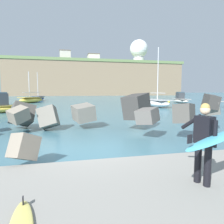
# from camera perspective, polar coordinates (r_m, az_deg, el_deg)

# --- Properties ---
(ground_plane) EXTENTS (400.00, 400.00, 0.00)m
(ground_plane) POSITION_cam_1_polar(r_m,az_deg,el_deg) (8.13, -6.12, -10.38)
(ground_plane) COLOR #42707F
(walkway_path) EXTENTS (48.00, 4.40, 0.24)m
(walkway_path) POSITION_cam_1_polar(r_m,az_deg,el_deg) (4.43, 0.69, -23.26)
(walkway_path) COLOR gray
(walkway_path) RESTS_ON ground
(breakwater_jetty) EXTENTS (29.74, 8.22, 2.37)m
(breakwater_jetty) POSITION_cam_1_polar(r_m,az_deg,el_deg) (10.43, -16.26, -1.02)
(breakwater_jetty) COLOR #605B56
(breakwater_jetty) RESTS_ON ground
(surfer_with_board) EXTENTS (2.10, 1.40, 1.78)m
(surfer_with_board) POSITION_cam_1_polar(r_m,az_deg,el_deg) (4.86, 25.19, -6.54)
(surfer_with_board) COLOR black
(surfer_with_board) RESTS_ON walkway_path
(boat_near_centre) EXTENTS (4.84, 5.40, 5.77)m
(boat_near_centre) POSITION_cam_1_polar(r_m,az_deg,el_deg) (41.67, -21.31, 3.17)
(boat_near_centre) COLOR #EAC64C
(boat_near_centre) RESTS_ON ground
(boat_near_right) EXTENTS (2.38, 5.06, 2.04)m
(boat_near_right) POSITION_cam_1_polar(r_m,az_deg,el_deg) (40.43, 18.36, 3.27)
(boat_near_right) COLOR beige
(boat_near_right) RESTS_ON ground
(boat_mid_left) EXTENTS (2.83, 6.18, 8.04)m
(boat_mid_left) POSITION_cam_1_polar(r_m,az_deg,el_deg) (29.55, 11.87, 2.51)
(boat_mid_left) COLOR white
(boat_mid_left) RESTS_ON ground
(boat_far_centre) EXTENTS (2.98, 4.66, 6.37)m
(boat_far_centre) POSITION_cam_1_polar(r_m,az_deg,el_deg) (50.30, -19.50, 3.63)
(boat_far_centre) COLOR navy
(boat_far_centre) RESTS_ON ground
(mooring_buoy_inner) EXTENTS (0.44, 0.44, 0.44)m
(mooring_buoy_inner) POSITION_cam_1_polar(r_m,az_deg,el_deg) (39.04, 15.31, 2.68)
(mooring_buoy_inner) COLOR yellow
(mooring_buoy_inner) RESTS_ON ground
(headland_bluff) EXTENTS (81.67, 31.91, 16.16)m
(headland_bluff) POSITION_cam_1_polar(r_m,az_deg,el_deg) (108.04, -4.78, 8.98)
(headland_bluff) COLOR #847056
(headland_bluff) RESTS_ON ground
(radar_dome) EXTENTS (8.90, 8.90, 11.35)m
(radar_dome) POSITION_cam_1_polar(r_m,az_deg,el_deg) (108.95, 7.40, 16.59)
(radar_dome) COLOR silver
(radar_dome) RESTS_ON headland_bluff
(station_building_west) EXTENTS (6.04, 7.26, 5.24)m
(station_building_west) POSITION_cam_1_polar(r_m,az_deg,el_deg) (113.98, -5.14, 14.22)
(station_building_west) COLOR beige
(station_building_west) RESTS_ON headland_bluff
(station_building_central) EXTENTS (5.02, 6.44, 4.08)m
(station_building_central) POSITION_cam_1_polar(r_m,az_deg,el_deg) (100.28, -12.74, 14.92)
(station_building_central) COLOR #B2ADA3
(station_building_central) RESTS_ON headland_bluff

